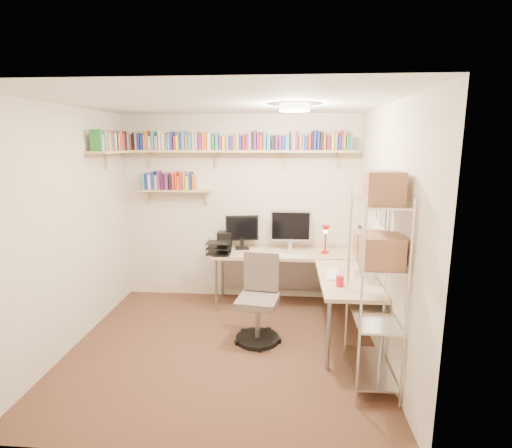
{
  "coord_description": "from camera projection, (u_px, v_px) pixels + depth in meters",
  "views": [
    {
      "loc": [
        0.62,
        -3.84,
        2.13
      ],
      "look_at": [
        0.3,
        0.55,
        1.23
      ],
      "focal_mm": 28.0,
      "sensor_mm": 36.0,
      "label": 1
    }
  ],
  "objects": [
    {
      "name": "office_chair",
      "position": [
        259.0,
        304.0,
        4.34
      ],
      "size": [
        0.5,
        0.51,
        0.95
      ],
      "rotation": [
        0.0,
        0.0,
        -0.15
      ],
      "color": "black",
      "rests_on": "ground"
    },
    {
      "name": "corner_desk",
      "position": [
        290.0,
        258.0,
        4.95
      ],
      "size": [
        1.95,
        1.86,
        1.27
      ],
      "color": "tan",
      "rests_on": "ground"
    },
    {
      "name": "wire_rack",
      "position": [
        378.0,
        245.0,
        3.33
      ],
      "size": [
        0.38,
        0.76,
        1.91
      ],
      "rotation": [
        0.0,
        0.0,
        -0.02
      ],
      "color": "silver",
      "rests_on": "ground"
    },
    {
      "name": "room_shell",
      "position": [
        222.0,
        203.0,
        3.91
      ],
      "size": [
        3.24,
        3.04,
        2.52
      ],
      "color": "beige",
      "rests_on": "ground"
    },
    {
      "name": "wall_shelves",
      "position": [
        203.0,
        151.0,
        5.11
      ],
      "size": [
        3.12,
        1.09,
        0.8
      ],
      "color": "tan",
      "rests_on": "ground"
    },
    {
      "name": "ground",
      "position": [
        224.0,
        348.0,
        4.22
      ],
      "size": [
        3.2,
        3.2,
        0.0
      ],
      "primitive_type": "plane",
      "color": "#4E2C21",
      "rests_on": "ground"
    }
  ]
}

